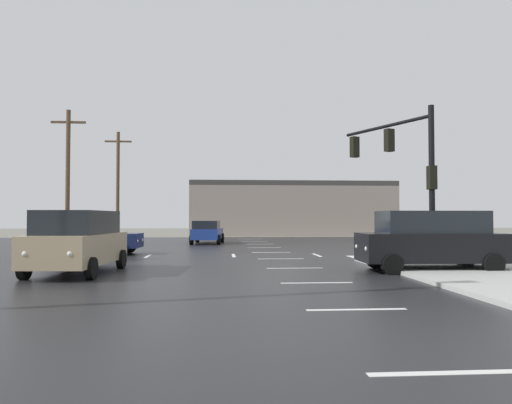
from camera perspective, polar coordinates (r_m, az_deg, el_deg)
The scene contains 13 objects.
ground_plane at distance 23.91m, azimuth 2.24°, elevation -6.16°, with size 120.00×120.00×0.00m, color slate.
road_asphalt at distance 23.91m, azimuth 2.24°, elevation -6.14°, with size 44.00×44.00×0.02m, color #232326.
snow_strip_curbside at distance 21.20m, azimuth 17.15°, elevation -6.19°, with size 4.00×1.60×0.06m, color white.
lane_markings at distance 22.72m, azimuth 5.68°, elevation -6.33°, with size 36.15×36.15×0.01m.
traffic_signal_mast at distance 21.12m, azimuth 16.61°, elevation 4.54°, with size 2.21×4.90×5.97m.
strip_building_background at distance 52.28m, azimuth 3.90°, elevation -0.79°, with size 20.53×8.00×5.43m.
suv_tan at distance 17.19m, azimuth -19.68°, elevation -4.15°, with size 2.45×4.94×2.03m.
sedan_white at distance 25.84m, azimuth 20.56°, elevation -3.83°, with size 2.39×4.67×1.58m.
suv_black at distance 17.87m, azimuth 19.37°, elevation -4.05°, with size 4.89×2.28×2.03m.
sedan_blue at distance 34.60m, azimuth -5.59°, elevation -3.38°, with size 2.34×4.65×1.58m.
sedan_navy at distance 25.77m, azimuth -18.40°, elevation -3.86°, with size 4.61×2.20×1.58m.
utility_pole_far at distance 34.53m, azimuth -20.70°, elevation 2.98°, with size 2.20×0.28×8.81m.
utility_pole_distant at distance 43.24m, azimuth -15.51°, elevation 2.11°, with size 2.20×0.28×8.99m.
Camera 1 is at (-2.72, -23.68, 1.84)m, focal length 35.02 mm.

